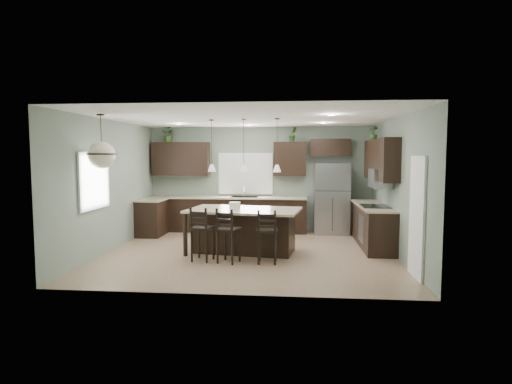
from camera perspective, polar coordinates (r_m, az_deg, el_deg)
The scene contains 33 objects.
ground at distance 9.11m, azimuth -0.87°, elevation -8.07°, with size 6.00×6.00×0.00m, color #9E8466.
pantry_door at distance 7.62m, azimuth 20.66°, elevation -3.15°, with size 0.04×0.82×2.04m, color white.
window_back at distance 11.65m, azimuth -1.40°, elevation 2.47°, with size 1.35×0.02×1.00m, color white.
window_left at distance 8.95m, azimuth -20.84°, elevation 1.41°, with size 0.02×1.10×1.00m, color white.
left_return_cabs at distance 11.25m, azimuth -13.75°, elevation -3.38°, with size 0.60×0.90×0.90m, color black.
left_return_countertop at distance 11.19m, azimuth -13.70°, elevation -1.00°, with size 0.66×0.96×0.04m, color beige.
back_lower_cabs at distance 11.53m, azimuth -3.78°, elevation -3.05°, with size 4.20×0.60×0.90m, color black.
back_countertop at distance 11.45m, azimuth -3.81°, elevation -0.74°, with size 4.20×0.66×0.04m, color beige.
sink_inset at distance 11.39m, azimuth -1.57°, elevation -0.69°, with size 0.70×0.45×0.01m, color gray.
faucet at distance 11.34m, azimuth -1.59°, elevation 0.03°, with size 0.02×0.02×0.28m, color silver.
back_upper_left at distance 11.82m, azimuth -9.98°, elevation 4.38°, with size 1.55×0.34×0.90m, color black.
back_upper_right at distance 11.40m, azimuth 4.52°, elevation 4.42°, with size 0.85×0.34×0.90m, color black.
fridge_header at distance 11.44m, azimuth 9.83°, elevation 5.87°, with size 1.05×0.34×0.45m, color black.
right_lower_cabs at distance 9.98m, azimuth 15.34°, elevation -4.46°, with size 0.60×2.35×0.90m, color black.
right_countertop at distance 9.91m, azimuth 15.29°, elevation -1.78°, with size 0.66×2.35×0.04m, color beige.
cooktop at distance 9.64m, azimuth 15.57°, elevation -1.82°, with size 0.58×0.75×0.02m, color black.
wall_oven_front at distance 9.67m, azimuth 13.84°, elevation -4.74°, with size 0.01×0.72×0.60m, color gray.
right_upper_cabs at distance 9.88m, azimuth 16.28°, elevation 4.16°, with size 0.34×2.35×0.90m, color black.
microwave at distance 9.61m, azimuth 16.24°, elevation 1.76°, with size 0.40×0.75×0.40m, color gray.
refrigerator at distance 11.33m, azimuth 10.02°, elevation -0.84°, with size 0.90×0.74×1.85m, color gray.
kitchen_island at distance 9.03m, azimuth -1.61°, elevation -5.19°, with size 2.30×1.31×0.92m, color black.
serving_dish at distance 9.00m, azimuth -2.85°, elevation -1.80°, with size 0.24×0.24×0.14m, color silver.
bar_stool_left at distance 8.37m, azimuth -7.14°, elevation -5.56°, with size 0.39×0.39×1.06m, color black.
bar_stool_center at distance 8.18m, azimuth -3.67°, elevation -5.79°, with size 0.39×0.39×1.06m, color black.
bar_stool_right at distance 8.13m, azimuth 1.51°, elevation -5.92°, with size 0.38×0.38×1.04m, color black.
pendant_left at distance 9.09m, azimuth -5.93°, elevation 6.17°, with size 0.17×0.17×1.10m, color silver, non-canonical shape.
pendant_center at distance 8.89m, azimuth -1.64°, elevation 6.23°, with size 0.17×0.17×1.10m, color silver, non-canonical shape.
pendant_right at distance 8.73m, azimuth 2.83°, elevation 6.24°, with size 0.17×0.17×1.10m, color white, non-canonical shape.
chandelier at distance 8.38m, azimuth -19.93°, elevation 6.36°, with size 0.54×0.54×1.00m, color beige, non-canonical shape.
plant_back_left at distance 11.88m, azimuth -11.52°, elevation 7.52°, with size 0.37×0.32×0.41m, color #2D481F.
plant_back_right at distance 11.38m, azimuth 4.94°, elevation 7.68°, with size 0.22×0.18×0.40m, color #345625.
plant_right_wall at distance 10.65m, azimuth 15.40°, elevation 7.56°, with size 0.19×0.19×0.34m, color #2D5424.
room_shell at distance 8.88m, azimuth -0.88°, elevation 2.67°, with size 6.00×6.00×6.00m.
Camera 1 is at (0.95, -8.82, 2.05)m, focal length 30.00 mm.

